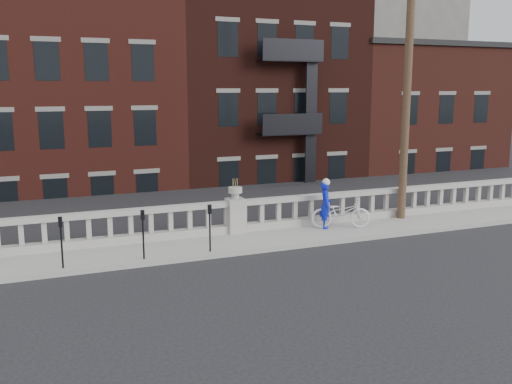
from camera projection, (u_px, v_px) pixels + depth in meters
ground at (288, 273)px, 14.86m from camera, size 120.00×120.00×0.00m
sidewalk at (246, 241)px, 17.57m from camera, size 32.00×2.20×0.15m
balustrade at (235, 217)px, 18.34m from camera, size 28.00×0.34×1.03m
planter_pedestal at (235, 211)px, 18.30m from camera, size 0.55×0.55×1.76m
lower_level at (137, 122)px, 35.55m from camera, size 80.00×44.00×20.80m
utility_pole at (408, 73)px, 19.50m from camera, size 1.60×0.28×10.00m
parking_meter_b at (61, 236)px, 14.60m from camera, size 0.10×0.09×1.36m
parking_meter_c at (143, 229)px, 15.39m from camera, size 0.10×0.09×1.36m
parking_meter_d at (210, 223)px, 16.10m from camera, size 0.10×0.09×1.36m
bicycle at (341, 213)px, 18.89m from camera, size 2.07×1.31×1.03m
cyclist at (326, 205)px, 18.82m from camera, size 0.58×0.67×1.56m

